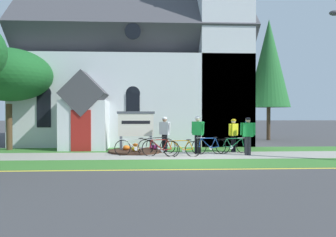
% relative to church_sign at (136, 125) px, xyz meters
% --- Properties ---
extents(ground, '(140.00, 140.00, 0.00)m').
position_rel_church_sign_xyz_m(ground, '(2.50, 0.76, -1.32)').
color(ground, '#3D3D3F').
extents(sidewalk_slab, '(32.00, 2.40, 0.01)m').
position_rel_church_sign_xyz_m(sidewalk_slab, '(-0.25, -1.75, -1.32)').
color(sidewalk_slab, '#99968E').
rests_on(sidewalk_slab, ground).
extents(grass_verge, '(32.00, 2.21, 0.01)m').
position_rel_church_sign_xyz_m(grass_verge, '(-0.25, -4.06, -1.32)').
color(grass_verge, '#38722D').
rests_on(grass_verge, ground).
extents(church_lawn, '(24.00, 2.22, 0.01)m').
position_rel_church_sign_xyz_m(church_lawn, '(-0.25, 0.56, -1.32)').
color(church_lawn, '#38722D').
rests_on(church_lawn, ground).
extents(curb_paint_stripe, '(28.00, 0.16, 0.01)m').
position_rel_church_sign_xyz_m(curb_paint_stripe, '(-0.25, -5.31, -1.32)').
color(curb_paint_stripe, yellow).
rests_on(curb_paint_stripe, ground).
extents(church_building, '(14.51, 12.17, 14.24)m').
position_rel_church_sign_xyz_m(church_building, '(0.16, 6.51, 3.73)').
color(church_building, silver).
rests_on(church_building, ground).
extents(church_sign, '(1.92, 0.19, 2.03)m').
position_rel_church_sign_xyz_m(church_sign, '(0.00, 0.00, 0.00)').
color(church_sign, '#474C56').
rests_on(church_sign, ground).
extents(flower_bed, '(2.68, 2.68, 0.34)m').
position_rel_church_sign_xyz_m(flower_bed, '(0.02, -0.33, -1.25)').
color(flower_bed, '#382319').
rests_on(flower_bed, ground).
extents(bicycle_yellow, '(1.75, 0.41, 0.81)m').
position_rel_church_sign_xyz_m(bicycle_yellow, '(-0.00, -1.56, -0.94)').
color(bicycle_yellow, black).
rests_on(bicycle_yellow, ground).
extents(bicycle_black, '(1.68, 0.55, 0.84)m').
position_rel_church_sign_xyz_m(bicycle_black, '(1.20, -2.08, -0.94)').
color(bicycle_black, black).
rests_on(bicycle_black, ground).
extents(bicycle_red, '(1.75, 0.21, 0.79)m').
position_rel_church_sign_xyz_m(bicycle_red, '(4.72, -1.12, -0.95)').
color(bicycle_red, black).
rests_on(bicycle_red, ground).
extents(bicycle_white, '(1.71, 0.36, 0.83)m').
position_rel_church_sign_xyz_m(bicycle_white, '(3.50, -1.37, -0.94)').
color(bicycle_white, black).
rests_on(bicycle_white, ground).
extents(bicycle_silver, '(1.69, 0.50, 0.78)m').
position_rel_church_sign_xyz_m(bicycle_silver, '(2.15, -2.00, -0.96)').
color(bicycle_silver, black).
rests_on(bicycle_silver, ground).
extents(bicycle_blue, '(1.77, 0.08, 0.85)m').
position_rel_church_sign_xyz_m(bicycle_blue, '(1.06, -1.06, -0.94)').
color(bicycle_blue, black).
rests_on(bicycle_blue, ground).
extents(cyclist_in_yellow_jersey, '(0.44, 0.62, 1.59)m').
position_rel_church_sign_xyz_m(cyclist_in_yellow_jersey, '(5.47, -0.94, -0.40)').
color(cyclist_in_yellow_jersey, '#191E38').
rests_on(cyclist_in_yellow_jersey, ground).
extents(cyclist_in_blue_jersey, '(0.54, 0.61, 1.76)m').
position_rel_church_sign_xyz_m(cyclist_in_blue_jersey, '(1.44, -0.45, -0.28)').
color(cyclist_in_blue_jersey, black).
rests_on(cyclist_in_blue_jersey, ground).
extents(cyclist_in_orange_jersey, '(0.56, 0.45, 1.65)m').
position_rel_church_sign_xyz_m(cyclist_in_orange_jersey, '(4.88, -0.56, -0.36)').
color(cyclist_in_orange_jersey, black).
rests_on(cyclist_in_orange_jersey, ground).
extents(cyclist_in_green_jersey, '(0.67, 0.29, 1.75)m').
position_rel_church_sign_xyz_m(cyclist_in_green_jersey, '(5.21, -1.83, -0.29)').
color(cyclist_in_green_jersey, '#2D2D33').
rests_on(cyclist_in_green_jersey, ground).
extents(cyclist_in_white_jersey, '(0.54, 0.62, 1.79)m').
position_rel_church_sign_xyz_m(cyclist_in_white_jersey, '(3.01, -1.10, -0.25)').
color(cyclist_in_white_jersey, black).
rests_on(cyclist_in_white_jersey, ground).
extents(roadside_conifer, '(3.02, 3.02, 8.74)m').
position_rel_church_sign_xyz_m(roadside_conifer, '(9.26, 6.28, 4.23)').
color(roadside_conifer, '#3D2D1E').
rests_on(roadside_conifer, ground).
extents(yard_deciduous_tree, '(4.43, 4.43, 5.34)m').
position_rel_church_sign_xyz_m(yard_deciduous_tree, '(-6.71, 0.93, 2.62)').
color(yard_deciduous_tree, '#4C3823').
rests_on(yard_deciduous_tree, ground).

